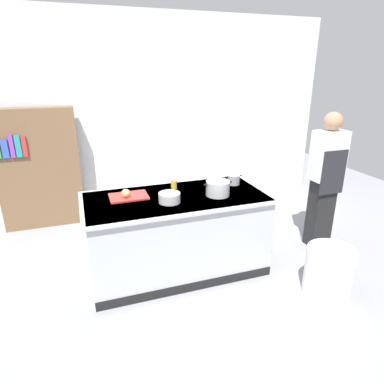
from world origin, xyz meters
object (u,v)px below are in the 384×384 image
at_px(juice_cup, 174,185).
at_px(mixing_bowl, 169,198).
at_px(bookshelf, 39,169).
at_px(trash_bin, 329,272).
at_px(person_chef, 325,178).
at_px(stock_pot, 218,188).
at_px(sauce_pan, 233,180).
at_px(onion, 126,193).

bearing_deg(juice_cup, mixing_bowl, -112.64).
bearing_deg(juice_cup, bookshelf, 134.65).
xyz_separation_m(juice_cup, bookshelf, (-1.54, 1.56, -0.10)).
distance_m(mixing_bowl, trash_bin, 1.78).
xyz_separation_m(person_chef, bookshelf, (-3.40, 1.84, -0.06)).
xyz_separation_m(stock_pot, trash_bin, (0.89, -0.82, -0.72)).
bearing_deg(stock_pot, sauce_pan, 41.01).
distance_m(stock_pot, bookshelf, 2.71).
bearing_deg(sauce_pan, stock_pot, -138.99).
distance_m(stock_pot, juice_cup, 0.53).
bearing_deg(person_chef, sauce_pan, 85.80).
bearing_deg(trash_bin, stock_pot, 137.20).
xyz_separation_m(trash_bin, person_chef, (0.59, 0.89, 0.66)).
bearing_deg(juice_cup, trash_bin, -42.68).
relative_size(stock_pot, trash_bin, 0.63).
xyz_separation_m(mixing_bowl, juice_cup, (0.16, 0.38, 0.00)).
relative_size(stock_pot, sauce_pan, 1.49).
relative_size(mixing_bowl, trash_bin, 0.44).
height_order(trash_bin, person_chef, person_chef).
distance_m(juice_cup, person_chef, 1.88).
height_order(onion, stock_pot, stock_pot).
height_order(stock_pot, mixing_bowl, stock_pot).
height_order(juice_cup, bookshelf, bookshelf).
relative_size(stock_pot, mixing_bowl, 1.43).
height_order(mixing_bowl, trash_bin, mixing_bowl).
bearing_deg(onion, mixing_bowl, -29.22).
bearing_deg(sauce_pan, trash_bin, -62.62).
distance_m(onion, stock_pot, 0.98).
bearing_deg(person_chef, mixing_bowl, 98.66).
height_order(sauce_pan, person_chef, person_chef).
distance_m(juice_cup, bookshelf, 2.19).
relative_size(person_chef, bookshelf, 1.01).
height_order(onion, mixing_bowl, onion).
xyz_separation_m(onion, sauce_pan, (1.27, 0.07, -0.01)).
bearing_deg(mixing_bowl, bookshelf, 125.46).
bearing_deg(onion, bookshelf, 119.62).
xyz_separation_m(sauce_pan, mixing_bowl, (-0.86, -0.30, -0.01)).
bearing_deg(person_chef, juice_cup, 87.28).
bearing_deg(stock_pot, trash_bin, -42.80).
height_order(juice_cup, person_chef, person_chef).
distance_m(onion, trash_bin, 2.22).
relative_size(onion, trash_bin, 0.18).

